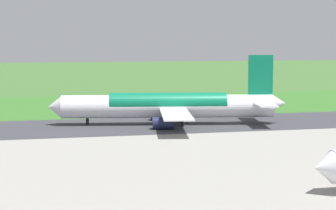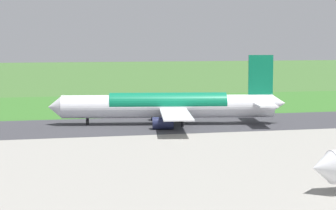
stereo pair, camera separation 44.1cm
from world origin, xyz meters
name	(u,v)px [view 1 (the left image)]	position (x,y,z in m)	size (l,w,h in m)	color
ground_plane	(228,123)	(0.00, 0.00, 0.00)	(800.00, 800.00, 0.00)	#3D662D
runway_asphalt	(228,123)	(0.00, 0.00, 0.03)	(600.00, 28.99, 0.06)	#38383D
grass_verge_foreground	(187,106)	(0.00, -36.48, 0.02)	(600.00, 80.00, 0.04)	#346B27
airliner_main	(170,106)	(13.93, 0.07, 4.35)	(53.92, 44.37, 15.88)	white
no_stopping_sign	(200,101)	(-3.56, -35.06, 1.62)	(0.60, 0.10, 2.73)	slate
traffic_cone_orange	(188,106)	(-0.14, -36.21, 0.28)	(0.40, 0.40, 0.55)	orange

